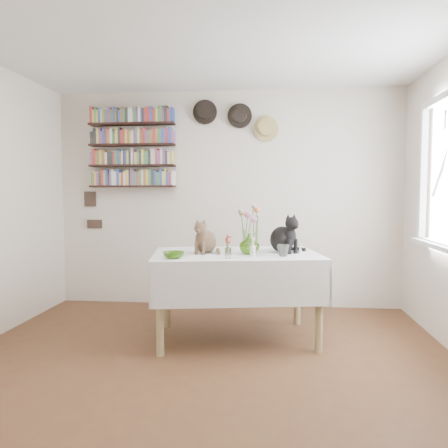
# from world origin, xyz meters

# --- Properties ---
(room) EXTENTS (4.08, 4.58, 2.58)m
(room) POSITION_xyz_m (0.00, 0.00, 1.25)
(room) COLOR brown
(room) RESTS_ON ground
(dining_table) EXTENTS (1.60, 1.17, 0.78)m
(dining_table) POSITION_xyz_m (0.20, 1.05, 0.59)
(dining_table) COLOR white
(dining_table) RESTS_ON room
(tabby_cat) EXTENTS (0.28, 0.31, 0.31)m
(tabby_cat) POSITION_xyz_m (-0.07, 1.03, 0.94)
(tabby_cat) COLOR brown
(tabby_cat) RESTS_ON dining_table
(black_cat) EXTENTS (0.38, 0.39, 0.36)m
(black_cat) POSITION_xyz_m (0.61, 1.16, 0.96)
(black_cat) COLOR black
(black_cat) RESTS_ON dining_table
(flower_vase) EXTENTS (0.19, 0.19, 0.19)m
(flower_vase) POSITION_xyz_m (0.32, 0.98, 0.88)
(flower_vase) COLOR #8BC33A
(flower_vase) RESTS_ON dining_table
(green_bowl) EXTENTS (0.20, 0.20, 0.05)m
(green_bowl) POSITION_xyz_m (-0.29, 0.67, 0.81)
(green_bowl) COLOR #8BC33A
(green_bowl) RESTS_ON dining_table
(drinking_glass) EXTENTS (0.15, 0.15, 0.10)m
(drinking_glass) POSITION_xyz_m (0.61, 0.88, 0.83)
(drinking_glass) COLOR white
(drinking_glass) RESTS_ON dining_table
(candlestick) EXTENTS (0.05, 0.05, 0.17)m
(candlestick) POSITION_xyz_m (0.35, 0.80, 0.84)
(candlestick) COLOR white
(candlestick) RESTS_ON dining_table
(berry_jar) EXTENTS (0.05, 0.05, 0.21)m
(berry_jar) POSITION_xyz_m (0.16, 0.72, 0.88)
(berry_jar) COLOR white
(berry_jar) RESTS_ON dining_table
(porcelain_figurine) EXTENTS (0.04, 0.04, 0.08)m
(porcelain_figurine) POSITION_xyz_m (0.77, 1.12, 0.82)
(porcelain_figurine) COLOR white
(porcelain_figurine) RESTS_ON dining_table
(flower_bouquet) EXTENTS (0.17, 0.13, 0.39)m
(flower_bouquet) POSITION_xyz_m (0.32, 0.99, 1.12)
(flower_bouquet) COLOR #4C7233
(flower_bouquet) RESTS_ON flower_vase
(bookshelf_unit) EXTENTS (1.00, 0.16, 0.91)m
(bookshelf_unit) POSITION_xyz_m (-1.10, 2.16, 1.84)
(bookshelf_unit) COLOR black
(bookshelf_unit) RESTS_ON room
(wall_hats) EXTENTS (0.98, 0.09, 0.48)m
(wall_hats) POSITION_xyz_m (0.12, 2.19, 2.17)
(wall_hats) COLOR black
(wall_hats) RESTS_ON room
(wall_art_plaques) EXTENTS (0.21, 0.02, 0.44)m
(wall_art_plaques) POSITION_xyz_m (-1.63, 2.23, 1.12)
(wall_art_plaques) COLOR #38281E
(wall_art_plaques) RESTS_ON room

